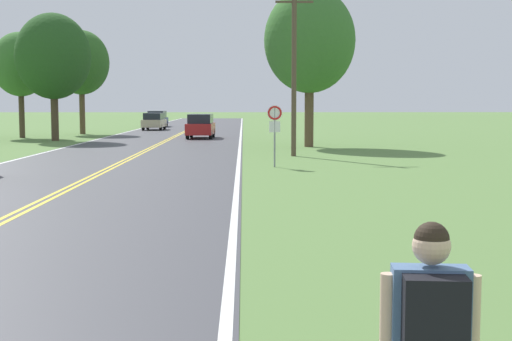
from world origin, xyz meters
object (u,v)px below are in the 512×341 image
Objects in this scene: hitchhiker_person at (431,336)px; tree_left_verge at (53,57)px; car_dark_blue_suv_mid_far at (157,118)px; car_champagne_hatchback_mid_near at (154,121)px; tree_behind_sign at (20,65)px; tree_mid_treeline at (81,63)px; traffic_sign at (275,121)px; tree_right_cluster at (310,41)px; car_red_van_approaching at (201,126)px.

hitchhiker_person is 46.76m from tree_left_verge.
car_dark_blue_suv_mid_far is at bearing 13.56° from hitchhiker_person.
tree_behind_sign is at bearing 154.50° from car_champagne_hatchback_mid_near.
tree_mid_treeline is at bearing 167.99° from car_dark_blue_suv_mid_far.
traffic_sign is 34.23m from tree_mid_treeline.
hitchhiker_person is at bearing -94.11° from tree_right_cluster.
tree_mid_treeline is at bearing 64.21° from tree_behind_sign.
tree_left_verge is 28.87m from car_dark_blue_suv_mid_far.
traffic_sign is 0.56× the size of car_red_van_approaching.
tree_left_verge reaches higher than traffic_sign.
tree_left_verge is at bearing 124.66° from traffic_sign.
car_dark_blue_suv_mid_far reaches higher than car_champagne_hatchback_mid_near.
tree_behind_sign is at bearing -93.08° from car_red_van_approaching.
car_red_van_approaching reaches higher than car_champagne_hatchback_mid_near.
tree_behind_sign reaches higher than hitchhiker_person.
traffic_sign is at bearing -54.33° from tree_behind_sign.
tree_right_cluster is at bearing -45.55° from tree_mid_treeline.
tree_right_cluster is at bearing -158.95° from car_dark_blue_suv_mid_far.
car_red_van_approaching reaches higher than car_dark_blue_suv_mid_far.
traffic_sign is 0.27× the size of tree_right_cluster.
hitchhiker_person is at bearing -90.21° from traffic_sign.
tree_mid_treeline reaches higher than tree_behind_sign.
car_dark_blue_suv_mid_far is at bearing 77.31° from tree_mid_treeline.
tree_mid_treeline is 18.95m from car_dark_blue_suv_mid_far.
tree_left_verge is 5.42m from tree_behind_sign.
tree_behind_sign reaches higher than car_champagne_hatchback_mid_near.
car_champagne_hatchback_mid_near is (-9.64, 63.52, -0.26)m from hitchhiker_person.
car_dark_blue_suv_mid_far is (-0.78, 9.12, 0.04)m from car_champagne_hatchback_mid_near.
car_dark_blue_suv_mid_far is (-10.42, 72.64, -0.22)m from hitchhiker_person.
traffic_sign is (0.09, 24.07, 0.74)m from hitchhiker_person.
car_champagne_hatchback_mid_near is at bearing 62.43° from tree_behind_sign.
traffic_sign is at bearing -55.34° from tree_left_verge.
tree_mid_treeline reaches higher than car_champagne_hatchback_mid_near.
tree_right_cluster reaches higher than car_red_van_approaching.
hitchhiker_person is 64.25m from car_champagne_hatchback_mid_near.
tree_right_cluster is at bearing 78.94° from traffic_sign.
hitchhiker_person is 0.45× the size of car_champagne_hatchback_mid_near.
traffic_sign is at bearing 5.18° from hitchhiker_person.
tree_behind_sign is 23.06m from tree_right_cluster.
car_red_van_approaching is 1.08× the size of car_champagne_hatchback_mid_near.
traffic_sign reaches higher than car_red_van_approaching.
tree_left_verge reaches higher than car_champagne_hatchback_mid_near.
car_red_van_approaching is 0.97× the size of car_dark_blue_suv_mid_far.
tree_left_verge is 18.09m from tree_right_cluster.
traffic_sign is 25.01m from tree_left_verge.
tree_behind_sign is 6.99m from tree_mid_treeline.
hitchhiker_person is 56.86m from tree_mid_treeline.
tree_behind_sign reaches higher than car_red_van_approaching.
tree_left_verge is 11.23m from car_red_van_approaching.
hitchhiker_person is at bearing -169.30° from car_champagne_hatchback_mid_near.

